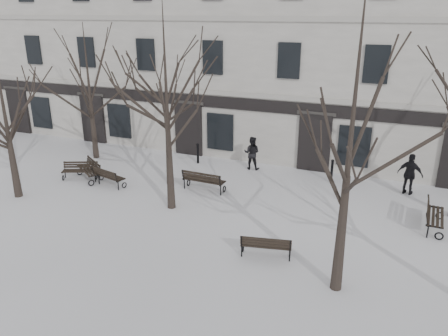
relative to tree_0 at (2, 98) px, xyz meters
The scene contains 17 objects.
ground 8.86m from the tree_0, ahead, with size 100.00×100.00×0.00m, color white.
building 15.36m from the tree_0, 59.69° to the left, with size 40.40×10.20×11.40m.
tree_0 is the anchor object (origin of this frame).
tree_1 6.93m from the tree_0, 12.84° to the left, with size 4.98×4.98×7.11m.
tree_2 14.02m from the tree_0, ahead, with size 5.85×5.85×8.36m.
tree_4 5.71m from the tree_0, 92.75° to the left, with size 5.00×5.00×7.14m.
tree_5 6.69m from the tree_0, 35.74° to the left, with size 5.72×5.72×8.18m.
bench_0 4.90m from the tree_0, 68.28° to the left, with size 1.71×1.19×0.82m.
bench_1 5.45m from the tree_0, 41.45° to the left, with size 1.81×1.03×0.87m.
bench_2 12.16m from the tree_0, ahead, with size 1.73×0.93×0.83m.
bench_3 5.05m from the tree_0, 61.48° to the left, with size 1.89×1.56×0.93m.
bench_4 8.95m from the tree_0, 26.66° to the left, with size 1.95×0.77×0.97m.
bench_5 17.44m from the tree_0, 12.44° to the left, with size 0.79×1.94×0.96m.
bollard_a 9.57m from the tree_0, 52.51° to the left, with size 0.14×0.14×1.10m.
bollard_b 14.64m from the tree_0, 29.11° to the left, with size 0.15×0.15×1.14m.
pedestrian_b 11.82m from the tree_0, 41.20° to the left, with size 0.83×0.64×1.70m, color black.
pedestrian_c 17.68m from the tree_0, 23.33° to the left, with size 1.09×0.45×1.85m, color black.
Camera 1 is at (7.29, -13.06, 7.65)m, focal length 35.00 mm.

